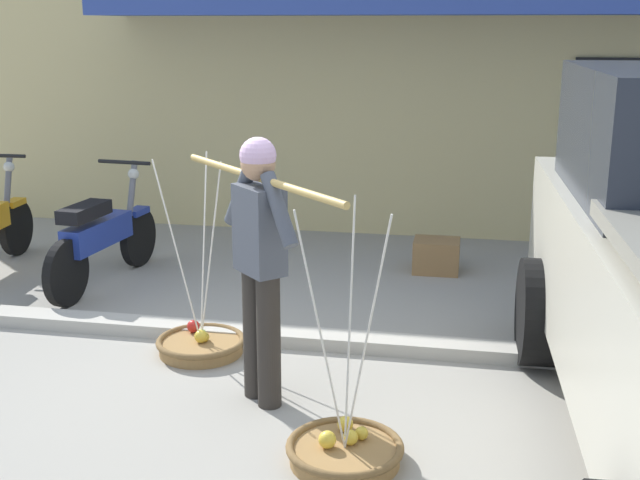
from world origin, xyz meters
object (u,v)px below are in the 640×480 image
Objects in this scene: fruit_vendor at (260,254)px; fruit_basket_right_side at (345,449)px; motorcycle_second_in_row at (102,238)px; fruit_basket_left_side at (201,343)px; wooden_crate at (436,256)px.

fruit_vendor reaches higher than fruit_basket_right_side.
fruit_basket_left_side is at bearing -43.90° from motorcycle_second_in_row.
wooden_crate is (1.59, 2.35, 0.09)m from fruit_basket_left_side.
motorcycle_second_in_row is (-1.40, 1.35, 0.38)m from fruit_basket_left_side.
fruit_basket_left_side is 1.98m from motorcycle_second_in_row.
fruit_basket_left_side is 3.30× the size of wooden_crate.
fruit_basket_right_side is at bearing -94.82° from wooden_crate.
fruit_basket_left_side is 1.00× the size of fruit_basket_right_side.
fruit_vendor is 3.85× the size of wooden_crate.
wooden_crate is at bearing 55.93° from fruit_basket_left_side.
fruit_basket_left_side is at bearing 134.42° from fruit_vendor.
wooden_crate is (0.31, 3.65, 0.09)m from fruit_basket_right_side.
fruit_vendor is at bearing -44.44° from motorcycle_second_in_row.
fruit_basket_left_side is at bearing 134.49° from fruit_basket_right_side.
wooden_crate is at bearing 85.18° from fruit_basket_right_side.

